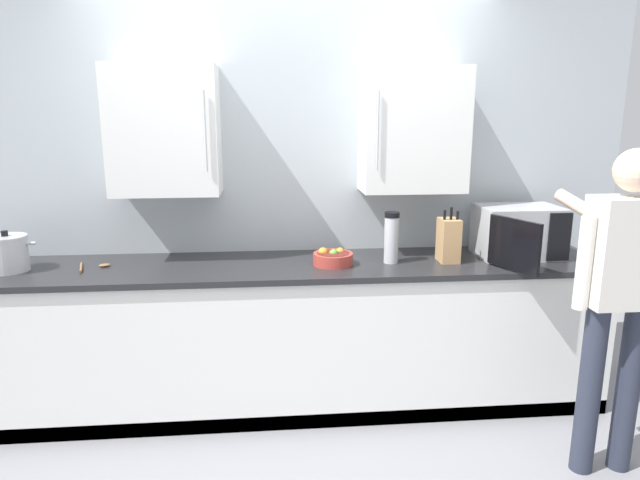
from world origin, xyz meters
TOP-DOWN VIEW (x-y plane):
  - back_wall_tiled at (-0.00, 1.22)m, footprint 4.33×0.44m
  - counter_unit at (0.00, 0.89)m, footprint 3.76×0.66m
  - microwave_oven at (1.36, 0.93)m, footprint 0.50×0.67m
  - stock_pot at (-1.61, 0.88)m, footprint 0.32×0.23m
  - fruit_bowl at (0.23, 0.84)m, footprint 0.23×0.23m
  - wooden_spoon at (-1.15, 0.90)m, footprint 0.19×0.19m
  - thermos_flask at (0.57, 0.86)m, footprint 0.09×0.09m
  - knife_block at (0.92, 0.85)m, footprint 0.11×0.15m
  - person_figure at (1.51, 0.10)m, footprint 0.44×0.63m

SIDE VIEW (x-z plane):
  - counter_unit at x=0.00m, z-range 0.00..0.90m
  - wooden_spoon at x=-1.15m, z-range 0.91..0.92m
  - fruit_bowl at x=0.23m, z-range 0.90..1.00m
  - person_figure at x=1.51m, z-range 0.16..1.78m
  - stock_pot at x=-1.61m, z-range 0.89..1.12m
  - knife_block at x=0.92m, z-range 0.87..1.20m
  - thermos_flask at x=0.57m, z-range 0.91..1.21m
  - microwave_oven at x=1.36m, z-range 0.90..1.22m
  - back_wall_tiled at x=0.00m, z-range 0.07..2.70m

